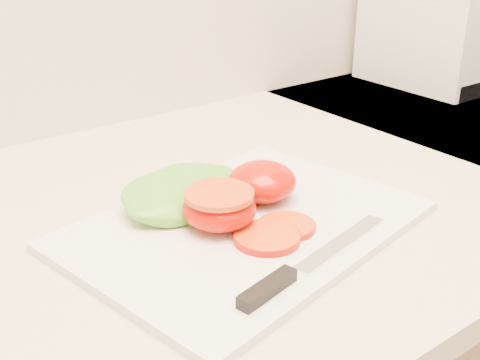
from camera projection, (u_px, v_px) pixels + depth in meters
cutting_board at (246, 225)px, 0.65m from camera, size 0.41×0.33×0.01m
tomato_half_dome at (262, 181)px, 0.69m from camera, size 0.08×0.08×0.04m
tomato_half_cut at (219, 207)px, 0.63m from camera, size 0.08×0.08×0.04m
tomato_slice_0 at (267, 237)px, 0.61m from camera, size 0.07×0.07×0.01m
tomato_slice_1 at (287, 226)px, 0.63m from camera, size 0.06×0.06×0.01m
lettuce_leaf_0 at (186, 193)px, 0.68m from camera, size 0.17×0.13×0.03m
knife at (299, 269)px, 0.55m from camera, size 0.22×0.06×0.01m
appliance at (442, 5)px, 1.15m from camera, size 0.20×0.25×0.30m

